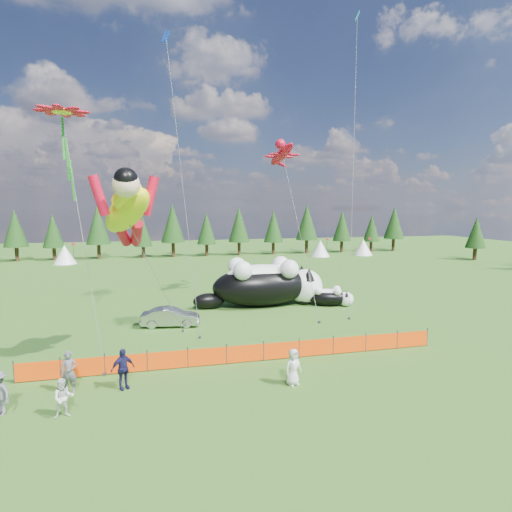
% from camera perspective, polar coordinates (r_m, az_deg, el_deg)
% --- Properties ---
extents(ground, '(160.00, 160.00, 0.00)m').
position_cam_1_polar(ground, '(24.63, -3.01, -12.43)').
color(ground, '#183D0B').
rests_on(ground, ground).
extents(safety_fence, '(22.06, 0.06, 1.10)m').
position_cam_1_polar(safety_fence, '(21.69, -1.55, -13.73)').
color(safety_fence, '#262626').
rests_on(safety_fence, ground).
extents(tree_line, '(90.00, 4.00, 8.00)m').
position_cam_1_polar(tree_line, '(68.13, -9.88, 3.26)').
color(tree_line, black).
rests_on(tree_line, ground).
extents(festival_tents, '(50.00, 3.20, 2.80)m').
position_cam_1_polar(festival_tents, '(65.02, 0.16, 0.90)').
color(festival_tents, white).
rests_on(festival_tents, ground).
extents(cat_large, '(11.04, 3.96, 3.99)m').
position_cam_1_polar(cat_large, '(33.44, 1.59, -3.90)').
color(cat_large, black).
rests_on(cat_large, ground).
extents(cat_small, '(4.35, 2.70, 1.64)m').
position_cam_1_polar(cat_small, '(34.12, 10.44, -5.71)').
color(cat_small, black).
rests_on(cat_small, ground).
extents(car, '(4.13, 1.93, 1.31)m').
position_cam_1_polar(car, '(28.50, -12.10, -8.51)').
color(car, '#B2B1B6').
rests_on(car, ground).
extents(spectator_a, '(0.70, 0.47, 1.88)m').
position_cam_1_polar(spectator_a, '(20.11, -25.16, -14.75)').
color(spectator_a, '#535458').
rests_on(spectator_a, ground).
extents(spectator_b, '(0.84, 0.59, 1.57)m').
position_cam_1_polar(spectator_b, '(18.08, -25.81, -17.81)').
color(spectator_b, silver).
rests_on(spectator_b, ground).
extents(spectator_c, '(1.23, 1.02, 1.87)m').
position_cam_1_polar(spectator_c, '(19.59, -18.50, -15.05)').
color(spectator_c, '#17163D').
rests_on(spectator_c, ground).
extents(spectator_e, '(0.96, 0.78, 1.70)m').
position_cam_1_polar(spectator_e, '(19.14, 5.35, -15.51)').
color(spectator_e, silver).
rests_on(spectator_e, ground).
extents(superhero_kite, '(6.48, 7.97, 11.07)m').
position_cam_1_polar(superhero_kite, '(21.46, -18.00, 6.10)').
color(superhero_kite, '#EEEB0C').
rests_on(superhero_kite, ground).
extents(gecko_kite, '(3.93, 12.86, 16.01)m').
position_cam_1_polar(gecko_kite, '(37.34, 3.69, 14.26)').
color(gecko_kite, red).
rests_on(gecko_kite, ground).
extents(flower_kite, '(4.47, 8.29, 15.35)m').
position_cam_1_polar(flower_kite, '(27.48, -25.97, 17.74)').
color(flower_kite, red).
rests_on(flower_kite, ground).
extents(diamond_kite_a, '(1.91, 4.37, 20.07)m').
position_cam_1_polar(diamond_kite_a, '(29.71, -12.48, 26.44)').
color(diamond_kite_a, '#0C33BD').
rests_on(diamond_kite_a, ground).
extents(diamond_kite_b, '(3.41, 6.71, 25.03)m').
position_cam_1_polar(diamond_kite_b, '(38.52, 14.21, 28.46)').
color(diamond_kite_b, '#0B848E').
rests_on(diamond_kite_b, ground).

